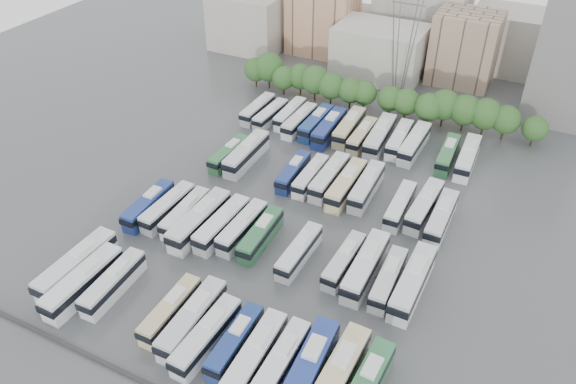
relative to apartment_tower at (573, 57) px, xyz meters
The scene contains 51 objects.
ground 68.48m from the apartment_tower, 120.38° to the right, with size 220.00×220.00×0.00m, color #424447.
tree_line 38.77m from the apartment_tower, 155.26° to the right, with size 65.13×7.70×8.34m.
city_buildings 44.02m from the apartment_tower, 161.51° to the left, with size 102.00×35.00×20.00m.
apartment_tower is the anchor object (origin of this frame).
electricity_pylon 33.47m from the apartment_tower, 165.96° to the right, with size 9.00×6.91×33.83m.
bus_r0_s0 98.69m from the apartment_tower, 124.36° to the right, with size 3.22×13.72×4.29m.
bus_r0_s1 98.70m from the apartment_tower, 122.22° to the right, with size 3.07×13.29×4.16m.
bus_r0_s2 95.30m from the apartment_tower, 121.04° to the right, with size 3.01×11.74×3.65m.
bus_r0_s5 91.09m from the apartment_tower, 115.52° to the right, with size 2.54×11.19×3.50m.
bus_r0_s6 89.75m from the apartment_tower, 113.44° to the right, with size 3.03×12.82×4.01m.
bus_r0_s7 89.92m from the apartment_tower, 111.29° to the right, with size 3.09×12.24×3.81m.
bus_r0_s8 87.85m from the apartment_tower, 109.40° to the right, with size 2.63×11.07×3.46m.
bus_r0_s9 87.53m from the apartment_tower, 107.19° to the right, with size 3.00×12.50×3.90m.
bus_r0_s10 86.24m from the apartment_tower, 105.27° to the right, with size 2.65×11.92×3.74m.
bus_r0_s11 84.96m from the apartment_tower, 103.14° to the right, with size 3.58×13.64×4.24m.
bus_r0_s12 83.61m from the apartment_tower, 100.99° to the right, with size 3.28×13.61×4.25m.
bus_r1_s0 86.12m from the apartment_tower, 130.40° to the right, with size 3.01×11.64×3.62m.
bus_r1_s1 83.45m from the apartment_tower, 129.16° to the right, with size 2.88×11.69×3.65m.
bus_r1_s2 81.35m from the apartment_tower, 127.35° to the right, with size 2.82×11.40×3.56m.
bus_r1_s3 80.06m from the apartment_tower, 125.10° to the right, with size 3.22×13.71×4.29m.
bus_r1_s4 77.40m from the apartment_tower, 123.41° to the right, with size 3.09×12.43×3.87m.
bus_r1_s5 75.04m from the apartment_tower, 121.79° to the right, with size 2.79×11.67×3.64m.
bus_r1_s6 73.55m from the apartment_tower, 119.47° to the right, with size 2.90×11.46×3.57m.
bus_r1_s8 71.23m from the apartment_tower, 114.32° to the right, with size 2.64×11.19×3.50m.
bus_r1_s10 67.77m from the apartment_tower, 109.59° to the right, with size 2.76×11.05×3.44m.
bus_r1_s11 66.78m from the apartment_tower, 106.93° to the right, with size 2.95×13.20×4.14m.
bus_r1_s12 66.50m from the apartment_tower, 103.80° to the right, with size 2.75×11.30×3.53m.
bus_r1_s13 65.21m from the apartment_tower, 101.12° to the right, with size 3.12×13.56×4.24m.
bus_r2_s1 70.21m from the apartment_tower, 138.56° to the right, with size 2.79×10.93×3.40m.
bus_r2_s2 67.20m from the apartment_tower, 137.47° to the right, with size 3.06×13.08×4.09m.
bus_r2_s5 61.21m from the apartment_tower, 130.24° to the right, with size 2.81×10.88×3.38m.
bus_r2_s6 59.02m from the apartment_tower, 127.86° to the right, with size 2.48×11.02×3.45m.
bus_r2_s7 56.46m from the apartment_tower, 125.86° to the right, with size 2.76×12.43×3.90m.
bus_r2_s8 55.28m from the apartment_tower, 122.36° to the right, with size 2.83×12.83×4.02m.
bus_r2_s9 52.72m from the apartment_tower, 120.00° to the right, with size 3.02×12.39×3.87m.
bus_r2_s11 51.96m from the apartment_tower, 112.23° to the right, with size 2.66×11.21×3.50m.
bus_r2_s12 49.40m from the apartment_tower, 108.97° to the right, with size 3.34×12.56×3.90m.
bus_r2_s13 50.15m from the apartment_tower, 104.78° to the right, with size 2.68×12.25×3.84m.
bus_r3_s0 63.49m from the apartment_tower, 153.00° to the right, with size 2.53×11.18×3.50m.
bus_r3_s1 60.92m from the apartment_tower, 150.81° to the right, with size 2.84×10.91×3.39m.
bus_r3_s2 56.95m from the apartment_tower, 150.87° to the right, with size 2.53×11.12×3.48m.
bus_r3_s3 55.32m from the apartment_tower, 147.51° to the right, with size 2.79×11.67×3.64m.
bus_r3_s4 52.21m from the apartment_tower, 146.08° to the right, with size 2.76×12.02×3.76m.
bus_r3_s5 50.13m from the apartment_tower, 143.21° to the right, with size 3.04×12.70×3.97m.
bus_r3_s6 46.31m from the apartment_tower, 142.60° to the right, with size 3.25×12.77×3.98m.
bus_r3_s7 44.88m from the apartment_tower, 138.22° to the right, with size 2.49×11.29×3.54m.
bus_r3_s8 41.97m from the apartment_tower, 135.94° to the right, with size 3.56×13.58×4.22m.
bus_r3_s9 38.92m from the apartment_tower, 133.29° to the right, with size 3.03×11.82×3.68m.
bus_r3_s10 37.26m from the apartment_tower, 129.23° to the right, with size 3.01×12.67×3.96m.
bus_r3_s12 34.36m from the apartment_tower, 119.66° to the right, with size 2.88×11.46×3.57m.
bus_r3_s13 32.58m from the apartment_tower, 114.12° to the right, with size 3.16×12.69×3.96m.
Camera 1 is at (30.62, -60.89, 56.60)m, focal length 35.00 mm.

